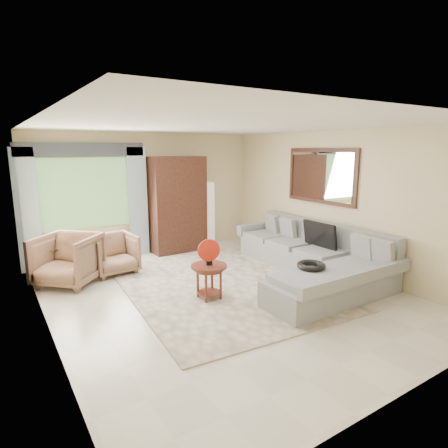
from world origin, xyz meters
TOP-DOWN VIEW (x-y plane):
  - ground at (0.00, 0.00)m, footprint 6.00×6.00m
  - area_rug at (0.17, 0.35)m, footprint 3.30×4.22m
  - sectional_sofa at (1.78, -0.18)m, footprint 2.30×3.46m
  - tv_screen at (2.05, -0.08)m, footprint 0.14×0.74m
  - garden_hose at (1.00, -0.91)m, footprint 0.43×0.43m
  - coffee_table at (-0.28, -0.06)m, footprint 0.55×0.55m
  - red_disc at (-0.28, -0.06)m, footprint 0.33×0.13m
  - armchair_left at (-1.96, 1.80)m, footprint 1.32×1.32m
  - armchair_right at (-1.14, 1.97)m, footprint 0.83×0.85m
  - potted_plant at (-2.15, 2.31)m, footprint 0.62×0.58m
  - armoire at (0.55, 2.72)m, footprint 1.20×0.55m
  - floor_lamp at (1.35, 2.78)m, footprint 0.24×0.24m
  - window at (-1.35, 2.97)m, footprint 1.80×0.04m
  - curtain_left at (-2.40, 2.88)m, footprint 0.40×0.08m
  - curtain_right at (-0.30, 2.88)m, footprint 0.40×0.08m
  - valance at (-1.35, 2.90)m, footprint 2.40×0.12m
  - wall_mirror at (2.46, 0.35)m, footprint 0.05×1.70m

SIDE VIEW (x-z plane):
  - ground at x=0.00m, z-range 0.00..0.00m
  - area_rug at x=0.17m, z-range 0.00..0.02m
  - potted_plant at x=-2.15m, z-range 0.00..0.56m
  - sectional_sofa at x=1.78m, z-range -0.17..0.73m
  - coffee_table at x=-0.28m, z-range 0.01..0.56m
  - armchair_right at x=-1.14m, z-range 0.00..0.73m
  - armchair_left at x=-1.96m, z-range 0.00..0.86m
  - garden_hose at x=1.00m, z-range 0.50..0.59m
  - tv_screen at x=2.05m, z-range 0.48..0.96m
  - floor_lamp at x=1.35m, z-range 0.00..1.50m
  - red_disc at x=-0.28m, z-range 0.61..0.95m
  - armoire at x=0.55m, z-range 0.00..2.10m
  - curtain_left at x=-2.40m, z-range 0.00..2.30m
  - curtain_right at x=-0.30m, z-range 0.00..2.30m
  - window at x=-1.35m, z-range 0.70..2.10m
  - wall_mirror at x=2.46m, z-range 1.22..2.27m
  - valance at x=-1.35m, z-range 2.12..2.38m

